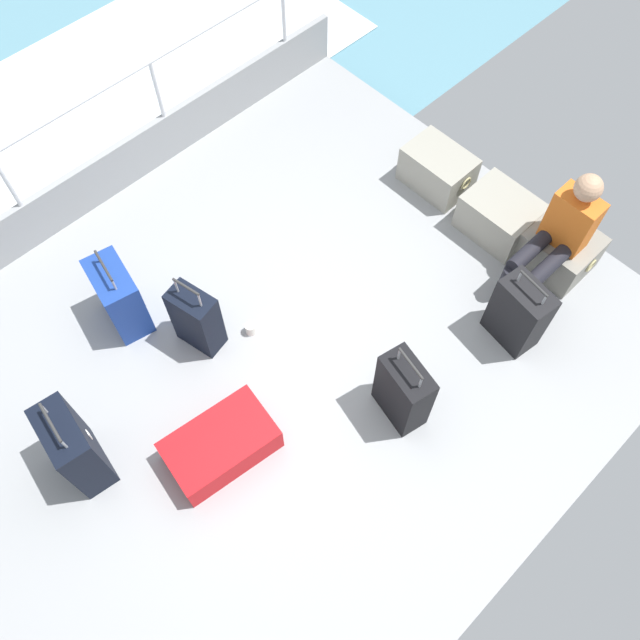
# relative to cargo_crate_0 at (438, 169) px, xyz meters

# --- Properties ---
(ground_plane) EXTENTS (4.40, 5.20, 0.06)m
(ground_plane) POSITION_rel_cargo_crate_0_xyz_m (0.30, -2.13, -0.21)
(ground_plane) COLOR #939699
(gunwale_port) EXTENTS (0.06, 5.20, 0.45)m
(gunwale_port) POSITION_rel_cargo_crate_0_xyz_m (-1.87, -2.13, 0.05)
(gunwale_port) COLOR #939699
(gunwale_port) RESTS_ON ground_plane
(railing_port) EXTENTS (0.04, 4.20, 1.02)m
(railing_port) POSITION_rel_cargo_crate_0_xyz_m (-1.87, -2.13, 0.60)
(railing_port) COLOR silver
(railing_port) RESTS_ON ground_plane
(sea_wake) EXTENTS (12.00, 12.00, 0.01)m
(sea_wake) POSITION_rel_cargo_crate_0_xyz_m (-3.30, -2.13, -0.52)
(sea_wake) COLOR #598C9E
(sea_wake) RESTS_ON ground_plane
(cargo_crate_0) EXTENTS (0.61, 0.40, 0.36)m
(cargo_crate_0) POSITION_rel_cargo_crate_0_xyz_m (0.00, 0.00, 0.00)
(cargo_crate_0) COLOR gray
(cargo_crate_0) RESTS_ON ground_plane
(cargo_crate_1) EXTENTS (0.61, 0.46, 0.36)m
(cargo_crate_1) POSITION_rel_cargo_crate_0_xyz_m (0.68, -0.01, 0.00)
(cargo_crate_1) COLOR gray
(cargo_crate_1) RESTS_ON ground_plane
(cargo_crate_2) EXTENTS (0.59, 0.47, 0.35)m
(cargo_crate_2) POSITION_rel_cargo_crate_0_xyz_m (1.21, 0.06, -0.00)
(cargo_crate_2) COLOR gray
(cargo_crate_2) RESTS_ON ground_plane
(passenger_seated) EXTENTS (0.34, 0.66, 1.05)m
(passenger_seated) POSITION_rel_cargo_crate_0_xyz_m (1.21, -0.11, 0.36)
(passenger_seated) COLOR orange
(passenger_seated) RESTS_ON ground_plane
(suitcase_0) EXTENTS (0.38, 0.27, 0.75)m
(suitcase_0) POSITION_rel_cargo_crate_0_xyz_m (-0.21, -2.44, 0.12)
(suitcase_0) COLOR black
(suitcase_0) RESTS_ON ground_plane
(suitcase_1) EXTENTS (0.43, 0.29, 0.76)m
(suitcase_1) POSITION_rel_cargo_crate_0_xyz_m (1.22, -1.78, 0.13)
(suitcase_1) COLOR black
(suitcase_1) RESTS_ON ground_plane
(suitcase_2) EXTENTS (0.42, 0.29, 0.72)m
(suitcase_2) POSITION_rel_cargo_crate_0_xyz_m (1.38, -0.72, 0.12)
(suitcase_2) COLOR black
(suitcase_2) RESTS_ON ground_plane
(suitcase_3) EXTENTS (0.49, 0.29, 0.80)m
(suitcase_3) POSITION_rel_cargo_crate_0_xyz_m (0.01, -3.62, 0.16)
(suitcase_3) COLOR black
(suitcase_3) RESTS_ON ground_plane
(suitcase_4) EXTENTS (0.54, 0.79, 0.26)m
(suitcase_4) POSITION_rel_cargo_crate_0_xyz_m (0.58, -2.90, -0.05)
(suitcase_4) COLOR red
(suitcase_4) RESTS_ON ground_plane
(suitcase_5) EXTENTS (0.50, 0.34, 0.72)m
(suitcase_5) POSITION_rel_cargo_crate_0_xyz_m (-0.76, -2.73, 0.12)
(suitcase_5) COLOR navy
(suitcase_5) RESTS_ON ground_plane
(paper_cup) EXTENTS (0.08, 0.08, 0.10)m
(paper_cup) POSITION_rel_cargo_crate_0_xyz_m (0.00, -2.14, -0.13)
(paper_cup) COLOR white
(paper_cup) RESTS_ON ground_plane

